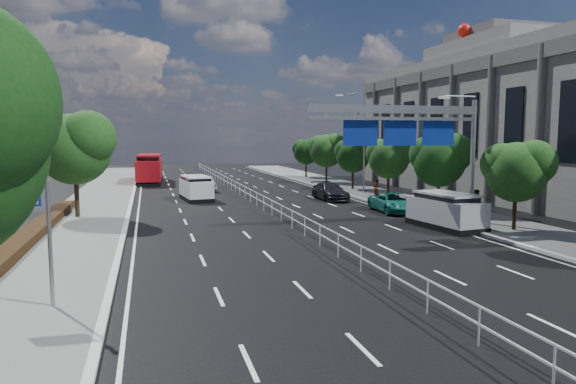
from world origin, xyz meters
name	(u,v)px	position (x,y,z in m)	size (l,w,h in m)	color
ground	(379,283)	(0.00, 0.00, 0.00)	(160.00, 160.00, 0.00)	black
sidewalk_near	(16,311)	(-11.50, 0.00, 0.07)	(5.00, 140.00, 0.14)	slate
kerb_near	(107,303)	(-9.00, 0.00, 0.07)	(0.25, 140.00, 0.15)	silver
median_fence	(252,196)	(0.00, 22.50, 0.53)	(0.05, 85.00, 1.02)	silver
toilet_sign	(31,212)	(-10.95, 0.00, 2.94)	(1.62, 0.18, 4.34)	gray
overhead_gantry	(413,128)	(6.74, 10.05, 5.61)	(10.24, 0.38, 7.45)	gray
streetlight_far	(361,135)	(10.50, 26.00, 5.21)	(2.78, 2.40, 9.00)	gray
civic_hall	(521,123)	(23.72, 22.00, 6.27)	(14.40, 36.00, 14.35)	slate
near_tree_back	(76,145)	(-11.94, 17.97, 4.61)	(4.84, 4.51, 6.69)	black
far_tree_c	(517,168)	(11.24, 6.98, 3.43)	(3.52, 3.28, 4.94)	black
far_tree_d	(440,158)	(11.25, 14.48, 3.69)	(3.85, 3.59, 5.34)	black
far_tree_e	(389,156)	(11.25, 21.98, 3.56)	(3.63, 3.38, 5.13)	black
far_tree_f	(354,154)	(11.24, 29.48, 3.49)	(3.52, 3.28, 5.02)	black
far_tree_g	(327,149)	(11.25, 36.98, 3.75)	(3.96, 3.69, 5.45)	black
far_tree_h	(307,150)	(11.24, 44.48, 3.42)	(3.41, 3.18, 4.91)	black
white_minivan	(196,188)	(-3.99, 25.53, 0.97)	(2.47, 4.74, 1.98)	black
red_bus	(150,168)	(-7.48, 43.11, 1.64)	(3.04, 10.66, 3.15)	black
near_car_silver	(206,184)	(-2.40, 32.45, 0.67)	(1.59, 3.96, 1.35)	#A9ACB0
near_car_dark	(150,166)	(-7.37, 60.92, 0.84)	(1.78, 5.12, 1.69)	black
silver_minivan	(446,211)	(8.30, 8.99, 0.98)	(2.58, 5.01, 2.00)	black
parked_car_teal	(393,203)	(8.30, 15.32, 0.65)	(2.17, 4.70, 1.31)	#17675C
parked_car_dark	(330,191)	(6.50, 22.88, 0.69)	(1.94, 4.77, 1.38)	black
pedestrian_a	(376,190)	(9.60, 20.83, 0.96)	(0.59, 0.39, 1.63)	gray
pedestrian_b	(476,203)	(11.96, 11.44, 0.99)	(0.82, 0.64, 1.70)	gray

